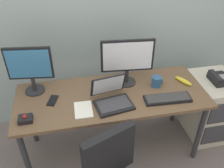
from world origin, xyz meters
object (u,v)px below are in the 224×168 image
at_px(desk_phone, 219,79).
at_px(monitor_side, 30,67).
at_px(trackball_mouse, 25,119).
at_px(laptop, 112,97).
at_px(file_cabinet, 210,107).
at_px(monitor_main, 127,59).
at_px(coffee_mug, 157,81).
at_px(paper_notepad, 83,110).
at_px(banana, 183,81).
at_px(keyboard, 168,98).
at_px(cell_phone, 53,100).

relative_size(desk_phone, monitor_side, 0.45).
bearing_deg(trackball_mouse, laptop, 7.04).
xyz_separation_m(monitor_side, trackball_mouse, (-0.05, -0.39, -0.23)).
xyz_separation_m(file_cabinet, monitor_main, (-0.91, 0.11, 0.64)).
distance_m(file_cabinet, laptop, 1.20).
bearing_deg(laptop, coffee_mug, 18.39).
height_order(paper_notepad, banana, banana).
relative_size(monitor_side, paper_notepad, 2.14).
bearing_deg(keyboard, coffee_mug, 97.16).
bearing_deg(monitor_main, paper_notepad, -144.87).
bearing_deg(trackball_mouse, monitor_main, 21.00).
xyz_separation_m(desk_phone, cell_phone, (-1.60, -0.01, -0.00)).
relative_size(keyboard, paper_notepad, 2.00).
relative_size(monitor_side, laptop, 1.26).
height_order(keyboard, laptop, laptop).
bearing_deg(keyboard, desk_phone, 17.68).
bearing_deg(monitor_main, cell_phone, -168.70).
bearing_deg(keyboard, banana, 41.04).
height_order(coffee_mug, cell_phone, coffee_mug).
distance_m(monitor_side, paper_notepad, 0.60).
bearing_deg(monitor_main, trackball_mouse, -159.00).
bearing_deg(file_cabinet, desk_phone, -116.78).
xyz_separation_m(coffee_mug, banana, (0.27, -0.00, -0.03)).
distance_m(monitor_side, banana, 1.42).
bearing_deg(paper_notepad, banana, 11.79).
relative_size(monitor_side, banana, 2.34).
height_order(monitor_main, trackball_mouse, monitor_main).
bearing_deg(cell_phone, monitor_main, 29.39).
bearing_deg(monitor_side, cell_phone, -48.84).
bearing_deg(desk_phone, keyboard, -162.32).
height_order(file_cabinet, keyboard, keyboard).
height_order(monitor_side, coffee_mug, monitor_side).
height_order(trackball_mouse, cell_phone, trackball_mouse).
xyz_separation_m(monitor_side, coffee_mug, (1.12, -0.15, -0.21)).
height_order(desk_phone, banana, desk_phone).
distance_m(file_cabinet, cell_phone, 1.66).
distance_m(desk_phone, coffee_mug, 0.64).
height_order(desk_phone, monitor_side, monitor_side).
bearing_deg(coffee_mug, banana, -0.45).
xyz_separation_m(monitor_main, cell_phone, (-0.70, -0.14, -0.26)).
height_order(keyboard, trackball_mouse, trackball_mouse).
distance_m(cell_phone, banana, 1.23).
relative_size(coffee_mug, cell_phone, 0.70).
bearing_deg(monitor_main, monitor_side, 177.39).
xyz_separation_m(file_cabinet, coffee_mug, (-0.65, 0.00, 0.43)).
bearing_deg(keyboard, monitor_main, 131.78).
xyz_separation_m(monitor_main, keyboard, (0.29, -0.32, -0.25)).
bearing_deg(cell_phone, monitor_side, 149.25).
bearing_deg(banana, monitor_side, 173.85).
bearing_deg(paper_notepad, monitor_main, 35.13).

